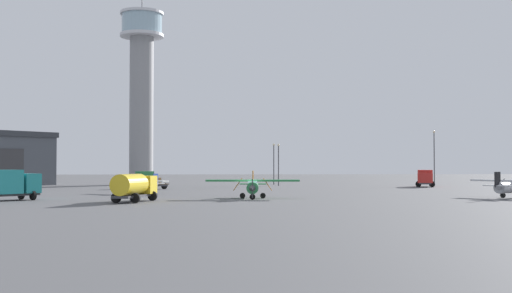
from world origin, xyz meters
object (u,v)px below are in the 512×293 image
Objects in this scene: airplane_green at (253,186)px; light_post_east at (274,160)px; truck_flatbed_green at (148,180)px; truck_box_teal at (6,184)px; truck_box_red at (425,177)px; airplane_white at (141,184)px; light_post_west at (278,160)px; control_tower at (142,82)px; truck_fuel_tanker_yellow at (134,186)px; light_post_north at (434,153)px.

airplane_green is 52.40m from light_post_east.
airplane_green is at bearing 169.28° from truck_flatbed_green.
light_post_east is (33.67, 54.42, 3.02)m from truck_box_teal.
truck_flatbed_green is 0.82× the size of light_post_east.
truck_box_red is at bearing -30.95° from light_post_east.
airplane_white is at bearing -43.69° from truck_box_red.
airplane_green is 1.36× the size of light_post_west.
truck_fuel_tanker_yellow is at bearing -84.42° from control_tower.
control_tower is 62.53m from truck_fuel_tanker_yellow.
airplane_green reaches higher than airplane_white.
truck_box_teal is at bearing -2.97° from airplane_white.
light_post_north reaches higher than truck_box_red.
airplane_green is 59.67m from light_post_north.
light_post_west reaches higher than airplane_white.
light_post_west reaches higher than truck_fuel_tanker_yellow.
airplane_green reaches higher than truck_fuel_tanker_yellow.
truck_fuel_tanker_yellow is at bearing 39.04° from airplane_white.
control_tower is 3.67× the size of light_post_north.
airplane_green reaches higher than truck_box_red.
control_tower is 5.14× the size of truck_fuel_tanker_yellow.
light_post_north reaches higher than light_post_west.
truck_box_red is at bearing -16.58° from light_post_west.
truck_box_red is at bearing -118.53° from light_post_north.
truck_box_teal is at bearing -125.79° from light_post_west.
light_post_east reaches higher than light_post_west.
truck_box_red is (58.68, 39.42, -0.17)m from truck_box_teal.
light_post_east is (20.08, 57.54, 3.21)m from truck_fuel_tanker_yellow.
light_post_west is (7.73, 44.15, 3.21)m from airplane_green.
airplane_white is at bearing 146.74° from truck_flatbed_green.
control_tower reaches higher than light_post_west.
control_tower is at bearing -89.14° from truck_box_red.
airplane_white is 0.77× the size of light_post_north.
light_post_east is (-25.01, 15.00, 3.19)m from truck_box_red.
control_tower reaches higher than truck_box_teal.
airplane_white is at bearing -147.31° from light_post_north.
truck_fuel_tanker_yellow is 72.25m from light_post_north.
truck_box_teal is at bearing 125.22° from truck_flatbed_green.
control_tower is 6.04× the size of truck_box_red.
truck_flatbed_green is (-14.62, 30.93, -0.11)m from airplane_green.
truck_fuel_tanker_yellow is at bearing -111.99° from light_post_west.
truck_fuel_tanker_yellow is at bearing -134.04° from light_post_north.
airplane_green is 13.73m from truck_fuel_tanker_yellow.
light_post_east reaches higher than truck_box_teal.
truck_box_red is 26.17m from light_post_west.
light_post_west is at bearing -87.35° from truck_box_red.
light_post_east is at bearing -4.20° from control_tower.
truck_flatbed_green is at bearing -163.91° from light_post_north.
light_post_north is (30.06, -5.70, 1.20)m from light_post_east.
truck_box_red is at bearing -13.70° from truck_box_teal.
truck_box_teal is 0.99× the size of truck_flatbed_green.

